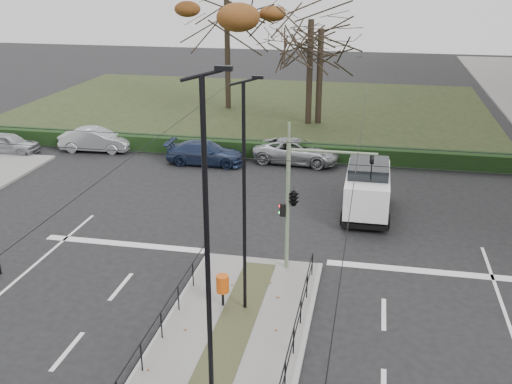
{
  "coord_description": "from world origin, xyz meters",
  "views": [
    {
      "loc": [
        3.92,
        -15.85,
        10.88
      ],
      "look_at": [
        -0.76,
        7.37,
        2.0
      ],
      "focal_mm": 42.0,
      "sensor_mm": 36.0,
      "label": 1
    }
  ],
  "objects_px": {
    "white_van": "(367,188)",
    "parked_car_fourth": "(297,151)",
    "litter_bin": "(223,284)",
    "parked_car_third": "(206,153)",
    "traffic_light": "(296,195)",
    "bare_tree_near": "(321,36)",
    "streetlamp_median_near": "(208,251)",
    "parked_car_first": "(8,143)",
    "parked_car_second": "(96,140)",
    "streetlamp_median_far": "(245,198)",
    "bare_tree_center": "(311,27)"
  },
  "relations": [
    {
      "from": "traffic_light",
      "to": "litter_bin",
      "type": "relative_size",
      "value": 4.54
    },
    {
      "from": "traffic_light",
      "to": "parked_car_fourth",
      "type": "xyz_separation_m",
      "value": [
        -1.75,
        13.55,
        -2.39
      ]
    },
    {
      "from": "bare_tree_near",
      "to": "parked_car_fourth",
      "type": "bearing_deg",
      "value": -91.68
    },
    {
      "from": "bare_tree_center",
      "to": "bare_tree_near",
      "type": "bearing_deg",
      "value": 21.38
    },
    {
      "from": "parked_car_second",
      "to": "litter_bin",
      "type": "bearing_deg",
      "value": -147.6
    },
    {
      "from": "white_van",
      "to": "bare_tree_near",
      "type": "height_order",
      "value": "bare_tree_near"
    },
    {
      "from": "streetlamp_median_near",
      "to": "parked_car_second",
      "type": "bearing_deg",
      "value": 122.08
    },
    {
      "from": "streetlamp_median_near",
      "to": "bare_tree_center",
      "type": "height_order",
      "value": "bare_tree_center"
    },
    {
      "from": "litter_bin",
      "to": "parked_car_first",
      "type": "xyz_separation_m",
      "value": [
        -17.65,
        15.07,
        -0.28
      ]
    },
    {
      "from": "streetlamp_median_near",
      "to": "parked_car_second",
      "type": "relative_size",
      "value": 1.99
    },
    {
      "from": "bare_tree_near",
      "to": "streetlamp_median_near",
      "type": "bearing_deg",
      "value": -89.18
    },
    {
      "from": "parked_car_first",
      "to": "parked_car_second",
      "type": "bearing_deg",
      "value": -73.96
    },
    {
      "from": "streetlamp_median_near",
      "to": "bare_tree_near",
      "type": "bearing_deg",
      "value": 90.82
    },
    {
      "from": "streetlamp_median_near",
      "to": "parked_car_fourth",
      "type": "xyz_separation_m",
      "value": [
        -0.73,
        21.63,
        -3.93
      ]
    },
    {
      "from": "litter_bin",
      "to": "parked_car_third",
      "type": "bearing_deg",
      "value": 107.89
    },
    {
      "from": "streetlamp_median_far",
      "to": "parked_car_first",
      "type": "distance_m",
      "value": 24.07
    },
    {
      "from": "white_van",
      "to": "parked_car_fourth",
      "type": "bearing_deg",
      "value": 120.72
    },
    {
      "from": "traffic_light",
      "to": "bare_tree_near",
      "type": "height_order",
      "value": "bare_tree_near"
    },
    {
      "from": "parked_car_first",
      "to": "streetlamp_median_far",
      "type": "bearing_deg",
      "value": -130.25
    },
    {
      "from": "litter_bin",
      "to": "streetlamp_median_near",
      "type": "bearing_deg",
      "value": -78.71
    },
    {
      "from": "parked_car_fourth",
      "to": "bare_tree_near",
      "type": "bearing_deg",
      "value": 3.26
    },
    {
      "from": "parked_car_second",
      "to": "streetlamp_median_near",
      "type": "bearing_deg",
      "value": -152.49
    },
    {
      "from": "streetlamp_median_far",
      "to": "parked_car_second",
      "type": "xyz_separation_m",
      "value": [
        -13.31,
        16.65,
        -3.38
      ]
    },
    {
      "from": "parked_car_first",
      "to": "white_van",
      "type": "xyz_separation_m",
      "value": [
        22.17,
        -5.55,
        0.65
      ]
    },
    {
      "from": "litter_bin",
      "to": "parked_car_fourth",
      "type": "xyz_separation_m",
      "value": [
        0.25,
        16.72,
        -0.23
      ]
    },
    {
      "from": "parked_car_first",
      "to": "parked_car_second",
      "type": "distance_m",
      "value": 5.36
    },
    {
      "from": "parked_car_second",
      "to": "traffic_light",
      "type": "bearing_deg",
      "value": -137.42
    },
    {
      "from": "parked_car_third",
      "to": "bare_tree_near",
      "type": "distance_m",
      "value": 13.53
    },
    {
      "from": "litter_bin",
      "to": "bare_tree_center",
      "type": "height_order",
      "value": "bare_tree_center"
    },
    {
      "from": "parked_car_third",
      "to": "bare_tree_center",
      "type": "relative_size",
      "value": 0.47
    },
    {
      "from": "parked_car_third",
      "to": "parked_car_second",
      "type": "bearing_deg",
      "value": 80.74
    },
    {
      "from": "streetlamp_median_far",
      "to": "parked_car_first",
      "type": "xyz_separation_m",
      "value": [
        -18.43,
        15.09,
        -3.46
      ]
    },
    {
      "from": "parked_car_first",
      "to": "parked_car_fourth",
      "type": "xyz_separation_m",
      "value": [
        17.9,
        1.65,
        0.05
      ]
    },
    {
      "from": "parked_car_fourth",
      "to": "bare_tree_center",
      "type": "distance_m",
      "value": 11.31
    },
    {
      "from": "parked_car_fourth",
      "to": "bare_tree_center",
      "type": "relative_size",
      "value": 0.51
    },
    {
      "from": "parked_car_fourth",
      "to": "bare_tree_near",
      "type": "relative_size",
      "value": 0.56
    },
    {
      "from": "parked_car_fourth",
      "to": "bare_tree_near",
      "type": "xyz_separation_m",
      "value": [
        0.28,
        9.67,
        5.7
      ]
    },
    {
      "from": "parked_car_first",
      "to": "parked_car_third",
      "type": "xyz_separation_m",
      "value": [
        12.66,
        0.38,
        0.02
      ]
    },
    {
      "from": "litter_bin",
      "to": "white_van",
      "type": "xyz_separation_m",
      "value": [
        4.52,
        9.52,
        0.36
      ]
    },
    {
      "from": "white_van",
      "to": "bare_tree_center",
      "type": "height_order",
      "value": "bare_tree_center"
    },
    {
      "from": "litter_bin",
      "to": "parked_car_second",
      "type": "distance_m",
      "value": 20.83
    },
    {
      "from": "litter_bin",
      "to": "streetlamp_median_near",
      "type": "xyz_separation_m",
      "value": [
        0.98,
        -4.91,
        3.69
      ]
    },
    {
      "from": "parked_car_second",
      "to": "bare_tree_center",
      "type": "relative_size",
      "value": 0.45
    },
    {
      "from": "streetlamp_median_far",
      "to": "parked_car_third",
      "type": "xyz_separation_m",
      "value": [
        -5.77,
        15.46,
        -3.44
      ]
    },
    {
      "from": "litter_bin",
      "to": "parked_car_second",
      "type": "bearing_deg",
      "value": 126.97
    },
    {
      "from": "streetlamp_median_near",
      "to": "parked_car_second",
      "type": "xyz_separation_m",
      "value": [
        -13.51,
        21.55,
        -3.9
      ]
    },
    {
      "from": "traffic_light",
      "to": "streetlamp_median_far",
      "type": "distance_m",
      "value": 3.55
    },
    {
      "from": "parked_car_fourth",
      "to": "streetlamp_median_far",
      "type": "bearing_deg",
      "value": -173.21
    },
    {
      "from": "streetlamp_median_near",
      "to": "bare_tree_near",
      "type": "height_order",
      "value": "bare_tree_near"
    },
    {
      "from": "streetlamp_median_far",
      "to": "parked_car_second",
      "type": "height_order",
      "value": "streetlamp_median_far"
    }
  ]
}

